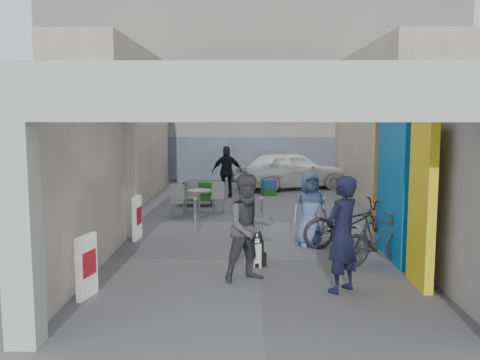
{
  "coord_description": "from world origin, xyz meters",
  "views": [
    {
      "loc": [
        -0.23,
        -10.4,
        2.9
      ],
      "look_at": [
        -0.36,
        1.0,
        1.47
      ],
      "focal_mm": 40.0,
      "sensor_mm": 36.0,
      "label": 1
    }
  ],
  "objects_px": {
    "produce_stand": "(197,197)",
    "bicycle_rear": "(378,239)",
    "border_collie": "(257,252)",
    "man_back_turned": "(249,228)",
    "bicycle_front": "(349,223)",
    "man_elderly": "(310,209)",
    "man_with_dog": "(342,234)",
    "white_van": "(291,170)",
    "cafe_set": "(196,203)",
    "man_crates": "(227,172)"
  },
  "relations": [
    {
      "from": "produce_stand",
      "to": "bicycle_rear",
      "type": "distance_m",
      "value": 7.73
    },
    {
      "from": "border_collie",
      "to": "man_back_turned",
      "type": "height_order",
      "value": "man_back_turned"
    },
    {
      "from": "bicycle_front",
      "to": "man_elderly",
      "type": "bearing_deg",
      "value": 68.24
    },
    {
      "from": "border_collie",
      "to": "man_with_dog",
      "type": "distance_m",
      "value": 2.08
    },
    {
      "from": "border_collie",
      "to": "man_back_turned",
      "type": "xyz_separation_m",
      "value": [
        -0.15,
        -0.85,
        0.65
      ]
    },
    {
      "from": "bicycle_front",
      "to": "white_van",
      "type": "relative_size",
      "value": 0.47
    },
    {
      "from": "cafe_set",
      "to": "bicycle_rear",
      "type": "bearing_deg",
      "value": -52.31
    },
    {
      "from": "bicycle_front",
      "to": "white_van",
      "type": "distance_m",
      "value": 9.13
    },
    {
      "from": "cafe_set",
      "to": "white_van",
      "type": "xyz_separation_m",
      "value": [
        3.19,
        5.29,
        0.41
      ]
    },
    {
      "from": "bicycle_front",
      "to": "bicycle_rear",
      "type": "bearing_deg",
      "value": -176.87
    },
    {
      "from": "cafe_set",
      "to": "man_elderly",
      "type": "bearing_deg",
      "value": -52.17
    },
    {
      "from": "man_with_dog",
      "to": "bicycle_rear",
      "type": "bearing_deg",
      "value": -165.15
    },
    {
      "from": "border_collie",
      "to": "man_with_dog",
      "type": "height_order",
      "value": "man_with_dog"
    },
    {
      "from": "man_back_turned",
      "to": "man_crates",
      "type": "relative_size",
      "value": 1.04
    },
    {
      "from": "produce_stand",
      "to": "man_with_dog",
      "type": "relative_size",
      "value": 0.58
    },
    {
      "from": "bicycle_rear",
      "to": "border_collie",
      "type": "bearing_deg",
      "value": 68.75
    },
    {
      "from": "man_back_turned",
      "to": "bicycle_rear",
      "type": "xyz_separation_m",
      "value": [
        2.47,
        0.99,
        -0.42
      ]
    },
    {
      "from": "man_with_dog",
      "to": "bicycle_front",
      "type": "height_order",
      "value": "man_with_dog"
    },
    {
      "from": "border_collie",
      "to": "bicycle_rear",
      "type": "xyz_separation_m",
      "value": [
        2.32,
        0.14,
        0.23
      ]
    },
    {
      "from": "border_collie",
      "to": "bicycle_rear",
      "type": "relative_size",
      "value": 0.42
    },
    {
      "from": "cafe_set",
      "to": "white_van",
      "type": "distance_m",
      "value": 6.19
    },
    {
      "from": "border_collie",
      "to": "white_van",
      "type": "distance_m",
      "value": 10.69
    },
    {
      "from": "cafe_set",
      "to": "white_van",
      "type": "relative_size",
      "value": 0.35
    },
    {
      "from": "produce_stand",
      "to": "man_with_dog",
      "type": "height_order",
      "value": "man_with_dog"
    },
    {
      "from": "produce_stand",
      "to": "man_crates",
      "type": "bearing_deg",
      "value": 80.32
    },
    {
      "from": "produce_stand",
      "to": "man_elderly",
      "type": "height_order",
      "value": "man_elderly"
    },
    {
      "from": "man_with_dog",
      "to": "white_van",
      "type": "height_order",
      "value": "man_with_dog"
    },
    {
      "from": "man_with_dog",
      "to": "man_elderly",
      "type": "height_order",
      "value": "man_with_dog"
    },
    {
      "from": "cafe_set",
      "to": "bicycle_front",
      "type": "relative_size",
      "value": 0.73
    },
    {
      "from": "man_elderly",
      "to": "bicycle_front",
      "type": "relative_size",
      "value": 0.81
    },
    {
      "from": "border_collie",
      "to": "bicycle_front",
      "type": "distance_m",
      "value": 2.5
    },
    {
      "from": "man_with_dog",
      "to": "bicycle_front",
      "type": "distance_m",
      "value": 3.0
    },
    {
      "from": "man_elderly",
      "to": "bicycle_rear",
      "type": "xyz_separation_m",
      "value": [
        1.13,
        -1.48,
        -0.31
      ]
    },
    {
      "from": "produce_stand",
      "to": "bicycle_rear",
      "type": "relative_size",
      "value": 0.66
    },
    {
      "from": "man_crates",
      "to": "bicycle_front",
      "type": "relative_size",
      "value": 0.88
    },
    {
      "from": "man_elderly",
      "to": "man_crates",
      "type": "height_order",
      "value": "man_crates"
    },
    {
      "from": "man_elderly",
      "to": "white_van",
      "type": "xyz_separation_m",
      "value": [
        0.35,
        8.95,
        -0.09
      ]
    },
    {
      "from": "border_collie",
      "to": "man_elderly",
      "type": "distance_m",
      "value": 2.09
    },
    {
      "from": "white_van",
      "to": "man_back_turned",
      "type": "bearing_deg",
      "value": 151.6
    },
    {
      "from": "man_crates",
      "to": "bicycle_front",
      "type": "height_order",
      "value": "man_crates"
    },
    {
      "from": "bicycle_rear",
      "to": "white_van",
      "type": "xyz_separation_m",
      "value": [
        -0.78,
        10.43,
        0.22
      ]
    },
    {
      "from": "bicycle_front",
      "to": "produce_stand",
      "type": "bearing_deg",
      "value": 25.73
    },
    {
      "from": "white_van",
      "to": "bicycle_rear",
      "type": "bearing_deg",
      "value": 164.29
    },
    {
      "from": "man_back_turned",
      "to": "man_crates",
      "type": "height_order",
      "value": "man_back_turned"
    },
    {
      "from": "cafe_set",
      "to": "white_van",
      "type": "height_order",
      "value": "white_van"
    },
    {
      "from": "border_collie",
      "to": "produce_stand",
      "type": "bearing_deg",
      "value": 82.73
    },
    {
      "from": "cafe_set",
      "to": "border_collie",
      "type": "height_order",
      "value": "cafe_set"
    },
    {
      "from": "cafe_set",
      "to": "bicycle_front",
      "type": "height_order",
      "value": "bicycle_front"
    },
    {
      "from": "man_crates",
      "to": "white_van",
      "type": "distance_m",
      "value": 3.22
    },
    {
      "from": "man_elderly",
      "to": "man_crates",
      "type": "bearing_deg",
      "value": 95.94
    }
  ]
}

